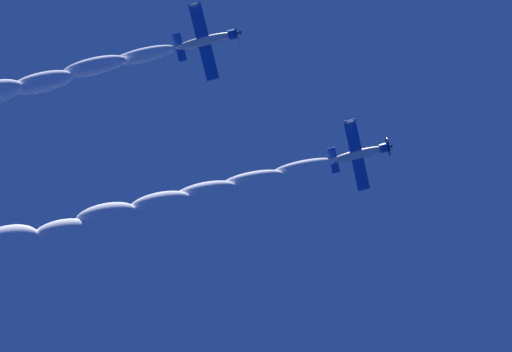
% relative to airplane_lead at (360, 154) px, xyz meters
% --- Properties ---
extents(airplane_lead, '(7.95, 7.12, 2.31)m').
position_rel_airplane_lead_xyz_m(airplane_lead, '(0.00, 0.00, 0.00)').
color(airplane_lead, silver).
extents(airplane_left_wingman, '(7.94, 7.11, 2.34)m').
position_rel_airplane_lead_xyz_m(airplane_left_wingman, '(-14.10, 14.50, -0.85)').
color(airplane_left_wingman, silver).
extents(smoke_trail_lead, '(6.58, 39.48, 5.71)m').
position_rel_airplane_lead_xyz_m(smoke_trail_lead, '(2.90, 27.31, -2.55)').
color(smoke_trail_lead, white).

